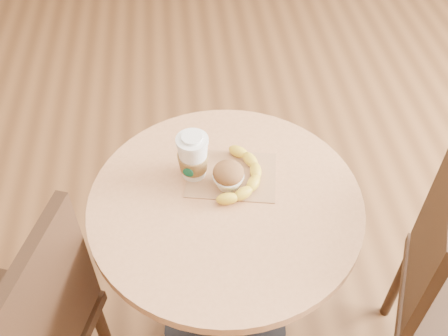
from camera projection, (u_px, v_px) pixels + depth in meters
The scene contains 5 objects.
cafe_table at pixel (225, 246), 1.52m from camera, with size 0.72×0.72×0.75m.
kraft_bag at pixel (232, 175), 1.42m from camera, with size 0.24×0.18×0.00m, color #A1734E.
coffee_cup at pixel (193, 158), 1.38m from camera, with size 0.09×0.09×0.14m.
muffin at pixel (228, 176), 1.37m from camera, with size 0.08×0.08×0.08m.
banana at pixel (240, 174), 1.40m from camera, with size 0.15×0.23×0.03m, color gold, non-canonical shape.
Camera 1 is at (-0.12, -0.89, 1.80)m, focal length 42.00 mm.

